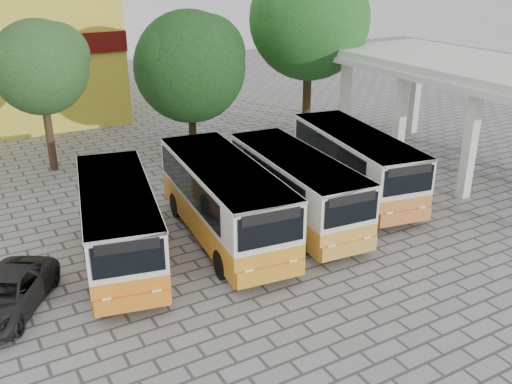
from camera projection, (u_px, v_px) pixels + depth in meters
ground at (349, 256)px, 20.46m from camera, size 90.00×90.00×0.00m
terminal_shelter at (480, 73)px, 26.62m from camera, size 6.80×15.80×5.40m
bus_far_left at (118, 219)px, 19.58m from camera, size 3.91×8.06×2.77m
bus_centre_left at (224, 197)px, 21.08m from camera, size 3.39×8.49×2.98m
bus_centre_right at (296, 185)px, 22.49m from camera, size 3.02×7.95×2.80m
bus_far_right at (356, 160)px, 25.03m from camera, size 3.74×8.32×2.88m
tree_left at (41, 64)px, 26.88m from camera, size 4.73×4.50×7.37m
tree_middle at (191, 63)px, 29.82m from camera, size 6.15×5.86×7.54m
tree_right at (311, 15)px, 32.20m from camera, size 7.19×6.85×10.09m
parked_car at (6, 295)px, 17.08m from camera, size 3.88×4.53×1.16m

